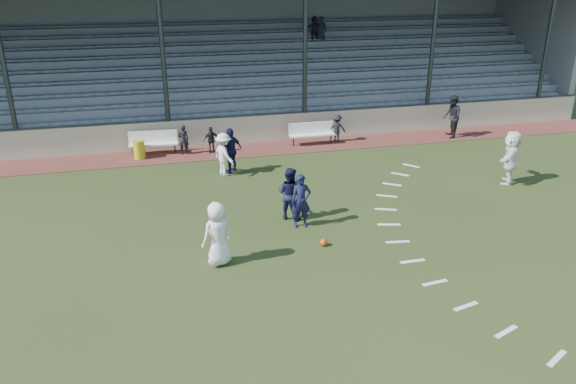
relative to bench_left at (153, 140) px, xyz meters
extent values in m
plane|color=#273315|center=(3.69, -10.94, -0.58)|extent=(90.00, 90.00, 0.00)
cube|color=#552622|center=(3.69, -0.44, -0.57)|extent=(34.00, 2.00, 0.02)
cube|color=beige|center=(3.69, 0.61, 0.02)|extent=(34.00, 0.18, 1.20)
cube|color=white|center=(0.00, -0.12, -0.13)|extent=(2.02, 0.53, 0.06)
cube|color=white|center=(0.00, 0.10, 0.12)|extent=(2.00, 0.19, 0.54)
cylinder|color=#2C2F34|center=(-0.85, -0.07, -0.36)|extent=(0.06, 0.06, 0.40)
cylinder|color=#2C2F34|center=(0.85, -0.18, -0.36)|extent=(0.06, 0.06, 0.40)
cube|color=white|center=(6.75, -0.41, -0.13)|extent=(2.00, 0.40, 0.06)
cube|color=white|center=(6.75, -0.19, 0.12)|extent=(2.00, 0.06, 0.54)
cylinder|color=#2C2F34|center=(5.90, -0.41, -0.36)|extent=(0.06, 0.06, 0.40)
cylinder|color=#2C2F34|center=(7.60, -0.41, -0.36)|extent=(0.06, 0.06, 0.40)
cylinder|color=gold|center=(-0.59, -0.49, -0.19)|extent=(0.47, 0.47, 0.74)
sphere|color=#CA460B|center=(4.47, -9.51, -0.48)|extent=(0.21, 0.21, 0.21)
imported|color=white|center=(1.46, -9.81, 0.30)|extent=(1.01, 0.86, 1.76)
imported|color=#121333|center=(4.17, -8.14, 0.25)|extent=(0.62, 0.41, 1.67)
imported|color=#121333|center=(3.98, -7.48, 0.25)|extent=(1.03, 1.01, 1.67)
imported|color=white|center=(2.52, -3.18, 0.23)|extent=(1.01, 1.21, 1.62)
imported|color=#121333|center=(2.83, -2.94, 0.28)|extent=(1.08, 0.93, 1.74)
imported|color=white|center=(12.42, -6.41, 0.39)|extent=(1.61, 1.75, 1.95)
imported|color=black|center=(13.17, -0.82, 0.39)|extent=(0.95, 1.09, 1.92)
imported|color=black|center=(1.21, -0.38, 0.06)|extent=(0.46, 0.31, 1.25)
imported|color=black|center=(2.36, -0.45, -0.01)|extent=(0.69, 0.39, 1.11)
imported|color=black|center=(7.93, -0.21, 0.05)|extent=(0.85, 0.58, 1.22)
cube|color=gray|center=(3.69, 1.16, 0.02)|extent=(34.00, 0.80, 1.20)
cube|color=slate|center=(3.69, 1.26, 0.67)|extent=(33.00, 0.28, 0.10)
cube|color=gray|center=(3.69, 1.96, 0.22)|extent=(34.00, 0.80, 1.60)
cube|color=slate|center=(3.69, 2.06, 1.07)|extent=(33.00, 0.28, 0.10)
cube|color=gray|center=(3.69, 2.76, 0.42)|extent=(34.00, 0.80, 2.00)
cube|color=slate|center=(3.69, 2.86, 1.47)|extent=(33.00, 0.28, 0.10)
cube|color=gray|center=(3.69, 3.56, 0.62)|extent=(34.00, 0.80, 2.40)
cube|color=slate|center=(3.69, 3.66, 1.87)|extent=(33.00, 0.28, 0.10)
cube|color=gray|center=(3.69, 4.36, 0.82)|extent=(34.00, 0.80, 2.80)
cube|color=slate|center=(3.69, 4.46, 2.27)|extent=(33.00, 0.28, 0.10)
cube|color=gray|center=(3.69, 5.16, 1.02)|extent=(34.00, 0.80, 3.20)
cube|color=slate|center=(3.69, 5.26, 2.67)|extent=(33.00, 0.28, 0.10)
cube|color=gray|center=(3.69, 5.96, 1.22)|extent=(34.00, 0.80, 3.60)
cube|color=slate|center=(3.69, 6.06, 3.07)|extent=(33.00, 0.28, 0.10)
cube|color=gray|center=(3.69, 6.76, 1.42)|extent=(34.00, 0.80, 4.00)
cube|color=slate|center=(3.69, 6.86, 3.47)|extent=(33.00, 0.28, 0.10)
cube|color=gray|center=(3.69, 7.56, 1.62)|extent=(34.00, 0.80, 4.40)
cube|color=slate|center=(3.69, 7.66, 3.87)|extent=(33.00, 0.28, 0.10)
cube|color=gray|center=(3.69, 8.16, 2.62)|extent=(34.00, 0.40, 6.40)
cube|color=gray|center=(20.54, 4.56, 2.62)|extent=(0.30, 7.80, 6.40)
cylinder|color=#2C2F34|center=(-5.31, 0.71, 2.67)|extent=(0.20, 0.20, 6.50)
cylinder|color=#2C2F34|center=(0.69, 0.71, 2.67)|extent=(0.20, 0.20, 6.50)
cylinder|color=#2C2F34|center=(6.69, 0.71, 2.67)|extent=(0.20, 0.20, 6.50)
cylinder|color=#2C2F34|center=(12.69, 0.71, 2.67)|extent=(0.20, 0.20, 6.50)
cylinder|color=#2C2F34|center=(18.69, 0.71, 2.67)|extent=(0.20, 0.20, 6.50)
cylinder|color=#2C2F34|center=(3.69, 0.61, 0.67)|extent=(34.00, 0.05, 0.05)
imported|color=black|center=(9.00, 6.00, 3.63)|extent=(0.66, 0.49, 1.22)
imported|color=black|center=(8.64, 6.00, 3.64)|extent=(1.19, 0.50, 1.24)
cube|color=white|center=(9.81, -3.93, -0.58)|extent=(0.54, 0.61, 0.01)
cube|color=white|center=(8.99, -4.72, -0.58)|extent=(0.59, 0.56, 0.01)
cube|color=white|center=(8.26, -5.60, -0.58)|extent=(0.64, 0.51, 0.01)
cube|color=white|center=(7.66, -6.57, -0.58)|extent=(0.67, 0.44, 0.01)
cube|color=white|center=(7.18, -7.60, -0.58)|extent=(0.70, 0.37, 0.01)
cube|color=white|center=(6.83, -8.68, -0.58)|extent=(0.71, 0.29, 0.01)
cube|color=white|center=(6.61, -9.80, -0.58)|extent=(0.71, 0.21, 0.01)
cube|color=white|center=(6.54, -10.94, -0.58)|extent=(0.70, 0.12, 0.01)
cube|color=white|center=(6.61, -12.08, -0.58)|extent=(0.71, 0.21, 0.01)
cube|color=white|center=(6.83, -13.20, -0.58)|extent=(0.71, 0.29, 0.01)
cube|color=white|center=(7.18, -14.29, -0.58)|extent=(0.70, 0.37, 0.01)
cube|color=white|center=(7.66, -15.32, -0.58)|extent=(0.67, 0.44, 0.01)
camera|label=1|loc=(0.13, -23.00, 6.93)|focal=35.00mm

